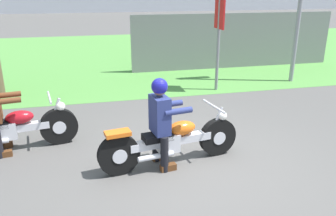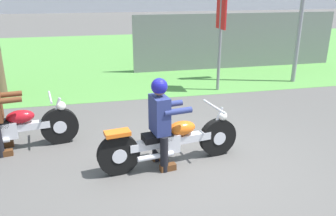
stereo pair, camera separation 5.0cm
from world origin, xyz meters
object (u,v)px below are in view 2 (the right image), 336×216
object	(u,v)px
motorcycle_follow	(11,129)
rider_lead	(161,116)
sign_banner	(221,24)
motorcycle_lead	(171,141)

from	to	relation	value
motorcycle_follow	rider_lead	bearing A→B (deg)	-33.46
rider_lead	motorcycle_follow	size ratio (longest dim) A/B	0.63
motorcycle_follow	sign_banner	size ratio (longest dim) A/B	0.84
motorcycle_follow	sign_banner	world-z (taller)	sign_banner
sign_banner	rider_lead	bearing A→B (deg)	-122.05
rider_lead	sign_banner	xyz separation A→B (m)	(2.29, 3.66, 0.91)
rider_lead	sign_banner	distance (m)	4.42
rider_lead	motorcycle_follow	distance (m)	2.58
motorcycle_lead	motorcycle_follow	xyz separation A→B (m)	(-2.49, 1.03, 0.01)
motorcycle_lead	motorcycle_follow	bearing A→B (deg)	148.47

